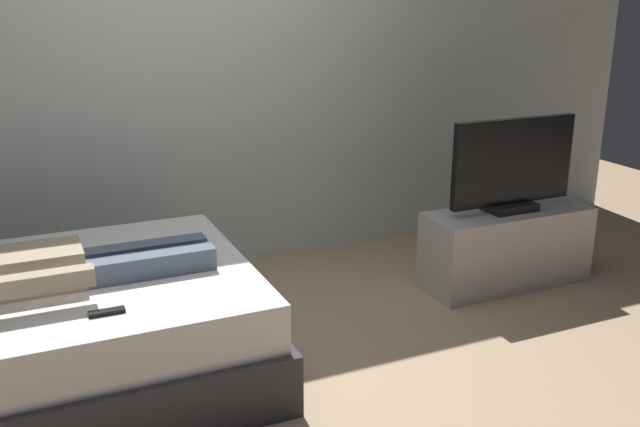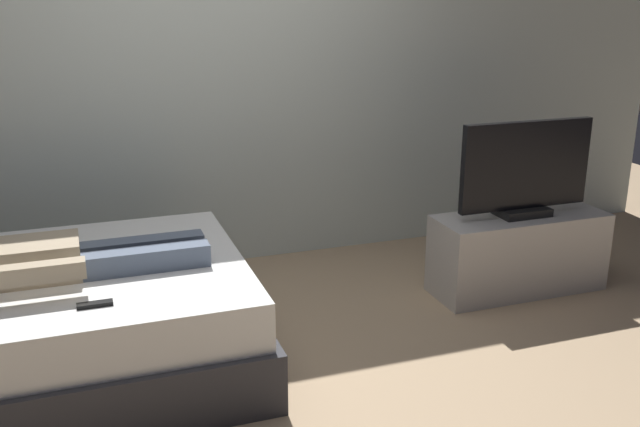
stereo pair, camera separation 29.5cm
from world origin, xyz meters
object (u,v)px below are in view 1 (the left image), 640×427
at_px(bed, 59,334).
at_px(remote, 107,312).
at_px(tv_stand, 506,247).
at_px(person, 58,268).
at_px(tv, 513,167).

distance_m(bed, remote, 0.58).
bearing_deg(remote, bed, 110.66).
bearing_deg(tv_stand, person, -175.99).
distance_m(tv_stand, tv, 0.53).
height_order(tv_stand, tv, tv).
bearing_deg(bed, tv_stand, 2.46).
xyz_separation_m(remote, tv_stand, (2.56, 0.60, -0.30)).
distance_m(remote, tv_stand, 2.65).
distance_m(bed, person, 0.37).
bearing_deg(bed, person, -68.30).
xyz_separation_m(bed, tv_stand, (2.74, 0.12, -0.01)).
xyz_separation_m(tv_stand, tv, (0.00, 0.00, 0.53)).
height_order(person, tv_stand, person).
bearing_deg(remote, person, 110.47).
distance_m(person, remote, 0.44).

